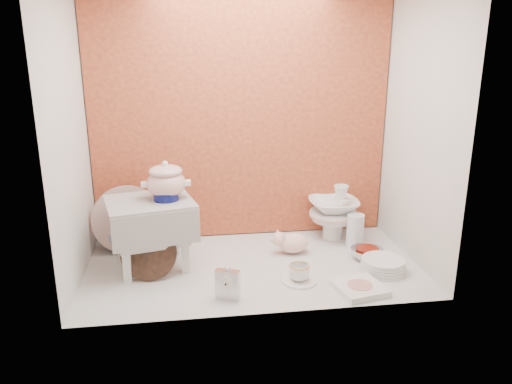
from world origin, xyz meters
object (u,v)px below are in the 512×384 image
step_stool (151,234)px  floral_platter (127,220)px  plush_pig (293,243)px  porcelain_tower (333,212)px  blue_white_vase (120,228)px  mantel_clock (228,283)px  soup_tureen (166,180)px  dinner_plate_stack (383,265)px  crystal_bowl (367,254)px  gold_rim_teacup (299,272)px

step_stool → floral_platter: floral_platter is taller
floral_platter → plush_pig: 0.97m
porcelain_tower → blue_white_vase: bearing=178.6°
plush_pig → mantel_clock: bearing=-108.6°
porcelain_tower → plush_pig: bearing=-146.1°
step_stool → soup_tureen: 0.31m
soup_tureen → plush_pig: bearing=4.3°
soup_tureen → dinner_plate_stack: 1.24m
mantel_clock → crystal_bowl: bearing=45.5°
blue_white_vase → mantel_clock: 0.92m
mantel_clock → porcelain_tower: size_ratio=0.49×
floral_platter → crystal_bowl: (1.35, -0.29, -0.17)m
step_stool → gold_rim_teacup: bearing=-33.8°
blue_white_vase → porcelain_tower: size_ratio=0.73×
floral_platter → step_stool: bearing=-57.5°
mantel_clock → crystal_bowl: 0.90m
mantel_clock → plush_pig: mantel_clock is taller
soup_tureen → plush_pig: 0.82m
step_stool → porcelain_tower: 1.12m
soup_tureen → porcelain_tower: 1.07m
dinner_plate_stack → porcelain_tower: 0.54m
floral_platter → porcelain_tower: bearing=1.7°
floral_platter → mantel_clock: floral_platter is taller
floral_platter → blue_white_vase: floral_platter is taller
step_stool → crystal_bowl: (1.20, -0.06, -0.16)m
gold_rim_teacup → porcelain_tower: 0.66m
dinner_plate_stack → crystal_bowl: size_ratio=1.28×
floral_platter → gold_rim_teacup: (0.90, -0.52, -0.14)m
blue_white_vase → crystal_bowl: 1.45m
porcelain_tower → soup_tureen: bearing=-165.9°
porcelain_tower → step_stool: bearing=-166.0°
blue_white_vase → gold_rim_teacup: (0.95, -0.59, -0.07)m
crystal_bowl → porcelain_tower: size_ratio=0.55×
blue_white_vase → dinner_plate_stack: size_ratio=1.03×
plush_pig → porcelain_tower: (0.29, 0.20, 0.11)m
step_stool → floral_platter: 0.28m
gold_rim_teacup → porcelain_tower: (0.34, 0.56, 0.12)m
plush_pig → dinner_plate_stack: (0.42, -0.30, -0.03)m
mantel_clock → gold_rim_teacup: 0.40m
crystal_bowl → step_stool: bearing=177.3°
step_stool → porcelain_tower: bearing=1.0°
floral_platter → mantel_clock: (0.52, -0.64, -0.11)m
floral_platter → porcelain_tower: 1.24m
plush_pig → gold_rim_teacup: plush_pig is taller
floral_platter → crystal_bowl: bearing=-12.2°
plush_pig → crystal_bowl: bearing=4.4°
floral_platter → soup_tureen: bearing=-41.5°
crystal_bowl → floral_platter: bearing=167.8°
crystal_bowl → porcelain_tower: (-0.11, 0.33, 0.14)m
gold_rim_teacup → dinner_plate_stack: gold_rim_teacup is taller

